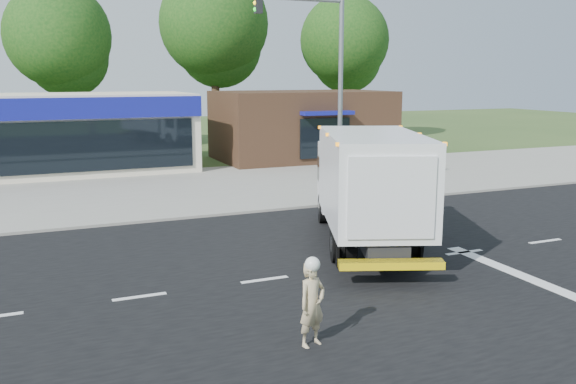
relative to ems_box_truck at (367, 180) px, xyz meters
name	(u,v)px	position (x,y,z in m)	size (l,w,h in m)	color
ground	(372,266)	(-0.83, -1.74, -1.95)	(120.00, 120.00, 0.00)	#385123
road_asphalt	(372,265)	(-0.83, -1.74, -1.94)	(60.00, 14.00, 0.02)	black
sidewalk	(262,204)	(-0.83, 6.46, -1.89)	(60.00, 2.40, 0.12)	gray
parking_apron	(219,181)	(-0.83, 12.26, -1.94)	(60.00, 9.00, 0.02)	gray
lane_markings	(446,274)	(0.52, -3.09, -1.93)	(55.20, 7.00, 0.01)	silver
ems_box_truck	(367,180)	(0.00, 0.00, 0.00)	(4.90, 7.96, 3.38)	black
emergency_worker	(312,302)	(-4.32, -5.49, -1.11)	(0.67, 0.54, 1.70)	tan
retail_strip_mall	(9,135)	(-9.83, 18.18, 0.06)	(18.00, 6.20, 4.00)	beige
brown_storefront	(302,125)	(6.17, 18.24, 0.05)	(10.00, 6.70, 4.00)	#382316
traffic_signal_pole	(325,75)	(1.52, 5.86, 2.97)	(3.51, 0.25, 8.00)	gray
background_trees	(142,37)	(-1.68, 26.42, 5.43)	(36.77, 7.39, 12.10)	#332114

